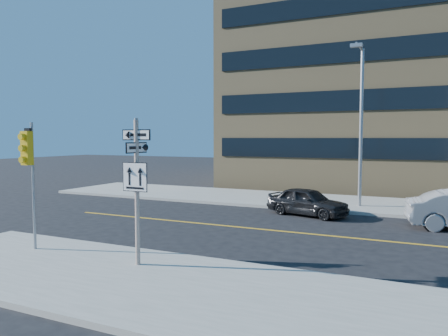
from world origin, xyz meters
The scene contains 6 objects.
ground centered at (0.00, 0.00, 0.00)m, with size 120.00×120.00×0.00m, color black.
sign_pole centered at (0.00, -2.51, 2.44)m, with size 0.92×0.92×4.06m.
traffic_signal centered at (-4.00, -2.66, 3.03)m, with size 0.32×0.45×4.00m.
parked_car_a centered at (2.07, 7.88, 0.66)m, with size 3.89×1.56×1.33m, color black.
streetlight_a centered at (4.00, 10.76, 4.76)m, with size 0.55×2.25×8.00m.
building_brick centered at (2.00, 25.00, 9.00)m, with size 18.00×18.00×18.00m, color #A18759.
Camera 1 is at (7.30, -12.24, 3.68)m, focal length 35.00 mm.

